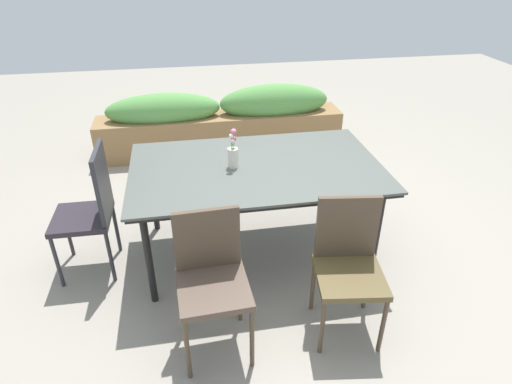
{
  "coord_description": "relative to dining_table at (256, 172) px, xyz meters",
  "views": [
    {
      "loc": [
        -0.59,
        -2.78,
        2.19
      ],
      "look_at": [
        -0.1,
        0.0,
        0.54
      ],
      "focal_mm": 30.48,
      "sensor_mm": 36.0,
      "label": 1
    }
  ],
  "objects": [
    {
      "name": "chair_near_right",
      "position": [
        0.42,
        -0.85,
        -0.21
      ],
      "size": [
        0.45,
        0.45,
        0.88
      ],
      "rotation": [
        0.0,
        0.0,
        3.0
      ],
      "color": "brown",
      "rests_on": "ground"
    },
    {
      "name": "flower_vase",
      "position": [
        -0.16,
        0.01,
        0.15
      ],
      "size": [
        0.08,
        0.08,
        0.29
      ],
      "color": "silver",
      "rests_on": "dining_table"
    },
    {
      "name": "dining_table",
      "position": [
        0.0,
        0.0,
        0.0
      ],
      "size": [
        1.82,
        1.11,
        0.76
      ],
      "color": "#4C514C",
      "rests_on": "ground"
    },
    {
      "name": "planter_box",
      "position": [
        -0.06,
        1.95,
        -0.35
      ],
      "size": [
        2.8,
        0.44,
        0.77
      ],
      "color": "olive",
      "rests_on": "ground"
    },
    {
      "name": "chair_end_left",
      "position": [
        -1.19,
        -0.0,
        -0.17
      ],
      "size": [
        0.41,
        0.41,
        0.98
      ],
      "rotation": [
        0.0,
        0.0,
        1.55
      ],
      "color": "#29232B",
      "rests_on": "ground"
    },
    {
      "name": "chair_near_left",
      "position": [
        -0.41,
        -0.85,
        -0.19
      ],
      "size": [
        0.42,
        0.42,
        0.88
      ],
      "rotation": [
        0.0,
        0.0,
        3.19
      ],
      "color": "brown",
      "rests_on": "ground"
    },
    {
      "name": "ground_plane",
      "position": [
        0.1,
        -0.0,
        -0.71
      ],
      "size": [
        12.0,
        12.0,
        0.0
      ],
      "primitive_type": "plane",
      "color": "gray"
    }
  ]
}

